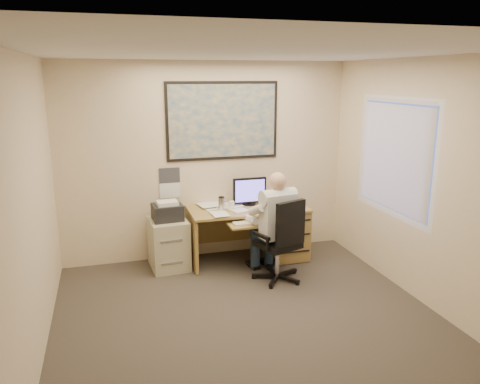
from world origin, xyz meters
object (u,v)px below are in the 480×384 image
object	(u,v)px
filing_cabinet	(168,239)
office_chair	(277,257)
desk	(270,227)
person	(277,226)

from	to	relation	value
filing_cabinet	office_chair	xyz separation A→B (m)	(1.24, -0.80, -0.08)
desk	filing_cabinet	bearing A→B (deg)	179.55
office_chair	filing_cabinet	bearing A→B (deg)	127.71
filing_cabinet	person	distance (m)	1.48
desk	person	world-z (taller)	person
filing_cabinet	office_chair	distance (m)	1.48
office_chair	person	world-z (taller)	person
desk	office_chair	size ratio (longest dim) A/B	1.50
filing_cabinet	office_chair	world-z (taller)	office_chair
filing_cabinet	person	bearing A→B (deg)	-34.33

